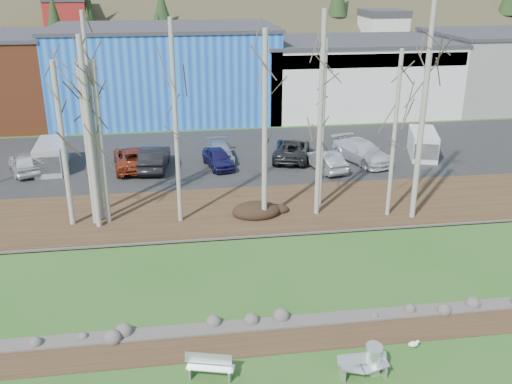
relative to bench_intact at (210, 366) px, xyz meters
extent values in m
plane|color=#2A581C|center=(4.69, -0.41, -0.41)|extent=(200.00, 200.00, 0.00)
cube|color=#382616|center=(4.69, 1.69, -0.39)|extent=(80.00, 1.80, 0.03)
cube|color=#382616|center=(4.69, 14.09, -0.33)|extent=(80.00, 7.00, 0.15)
cube|color=black|center=(4.69, 24.59, -0.34)|extent=(80.00, 14.00, 0.14)
cube|color=#1A4DB4|center=(-1.31, 38.59, 3.59)|extent=(20.00, 12.00, 8.00)
cube|color=#333338|center=(-1.31, 38.59, 7.74)|extent=(20.40, 12.24, 0.30)
cube|color=silver|center=(16.69, 38.59, 2.84)|extent=(18.00, 12.00, 6.50)
cube|color=#333338|center=(16.69, 38.59, 6.24)|extent=(18.36, 12.24, 0.30)
cube|color=navy|center=(16.69, 32.69, 5.19)|extent=(17.64, 0.20, 1.20)
cube|color=gray|center=(32.69, 38.59, 3.09)|extent=(14.00, 12.00, 7.00)
cube|color=#333338|center=(32.69, 38.59, 6.74)|extent=(14.28, 12.24, 0.30)
cube|color=silver|center=(-0.64, 0.12, -0.21)|extent=(0.20, 0.50, 0.40)
cube|color=silver|center=(0.67, -0.24, -0.21)|extent=(0.20, 0.50, 0.40)
cube|color=silver|center=(-0.04, 0.13, 0.22)|extent=(1.59, 0.53, 0.36)
cube|color=silver|center=(0.02, -0.06, 0.00)|extent=(1.68, 0.86, 0.05)
cube|color=silver|center=(4.45, -0.76, -0.19)|extent=(0.08, 0.53, 0.42)
cube|color=silver|center=(5.89, -0.77, -0.19)|extent=(0.08, 0.53, 0.42)
cube|color=silver|center=(5.17, -0.55, 0.17)|extent=(1.74, 0.20, 0.38)
cube|color=#AFB2B4|center=(4.74, -0.76, -0.02)|extent=(0.84, 0.49, 0.31)
cube|color=#AFB2B4|center=(5.60, -0.77, -0.02)|extent=(0.84, 0.49, 0.31)
cylinder|color=silver|center=(5.58, -0.57, 0.08)|extent=(0.62, 0.62, 0.97)
cylinder|color=gold|center=(7.45, 0.43, -0.35)|extent=(0.01, 0.01, 0.11)
cylinder|color=gold|center=(7.45, 0.50, -0.35)|extent=(0.01, 0.01, 0.11)
ellipsoid|color=white|center=(7.48, 0.47, -0.23)|extent=(0.38, 0.22, 0.22)
cube|color=gray|center=(7.48, 0.47, -0.19)|extent=(0.24, 0.11, 0.02)
sphere|color=white|center=(7.65, 0.47, -0.13)|extent=(0.12, 0.12, 0.12)
cone|color=gold|center=(7.72, 0.46, -0.13)|extent=(0.07, 0.03, 0.03)
ellipsoid|color=black|center=(3.52, 13.12, 0.01)|extent=(2.71, 1.91, 0.53)
cylinder|color=#B6B2A4|center=(-6.49, 13.36, 4.12)|extent=(0.28, 0.28, 8.74)
cylinder|color=#B6B2A4|center=(-4.93, 13.81, 5.26)|extent=(0.20, 0.20, 11.03)
cylinder|color=#B6B2A4|center=(-5.05, 12.85, 4.74)|extent=(0.29, 0.29, 9.99)
cylinder|color=#B6B2A4|center=(-0.70, 12.97, 5.11)|extent=(0.23, 0.23, 10.73)
cylinder|color=#B6B2A4|center=(3.89, 12.57, 4.84)|extent=(0.29, 0.29, 10.18)
cylinder|color=#B6B2A4|center=(7.41, 14.12, 4.47)|extent=(0.22, 0.22, 9.46)
cylinder|color=#B6B2A4|center=(10.83, 12.10, 4.31)|extent=(0.22, 0.22, 9.13)
cylinder|color=#B6B2A4|center=(6.93, 12.87, 5.27)|extent=(0.27, 0.27, 11.06)
cylinder|color=#B6B2A4|center=(12.09, 11.60, 4.26)|extent=(0.29, 0.29, 9.02)
cylinder|color=#B6B2A4|center=(12.99, 13.62, 5.51)|extent=(0.27, 0.27, 11.54)
cylinder|color=#B6B2A4|center=(-5.27, 13.36, 4.12)|extent=(0.28, 0.28, 8.74)
cylinder|color=#B6B2A4|center=(-4.59, 13.36, 4.12)|extent=(0.28, 0.28, 8.74)
imported|color=silver|center=(-10.97, 22.54, 0.45)|extent=(3.09, 4.53, 1.43)
imported|color=black|center=(-2.26, 22.05, 0.53)|extent=(2.19, 5.00, 1.60)
imported|color=#973619|center=(-3.76, 22.46, 0.47)|extent=(3.07, 5.56, 1.47)
imported|color=#989BA0|center=(2.36, 23.29, 0.38)|extent=(1.85, 4.46, 1.29)
imported|color=#1C194E|center=(2.12, 21.79, 0.39)|extent=(2.29, 4.08, 1.31)
imported|color=#AFAFB1|center=(9.31, 20.09, 0.40)|extent=(2.34, 4.28, 1.34)
imported|color=#252627|center=(7.57, 22.89, 0.46)|extent=(3.76, 5.66, 1.44)
imported|color=white|center=(12.38, 21.47, 0.50)|extent=(3.81, 5.71, 1.54)
cube|color=white|center=(17.27, 22.24, 0.66)|extent=(2.94, 4.56, 1.85)
cube|color=black|center=(16.78, 20.64, 0.66)|extent=(1.86, 1.34, 1.15)
cube|color=#B7B8BC|center=(-9.27, 23.08, 0.67)|extent=(2.00, 4.37, 1.88)
cube|color=black|center=(-9.19, 21.39, 0.67)|extent=(1.74, 0.98, 1.16)
camera|label=1|loc=(-0.75, -15.94, 12.54)|focal=40.00mm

